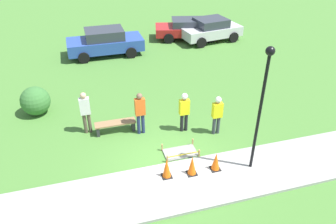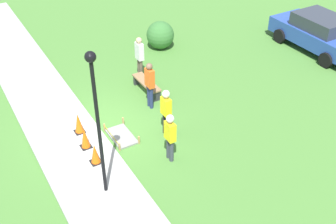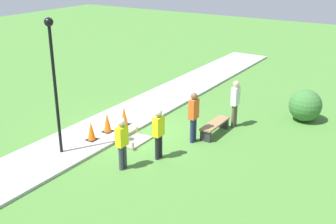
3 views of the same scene
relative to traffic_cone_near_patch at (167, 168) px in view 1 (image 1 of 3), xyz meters
The scene contains 16 objects.
ground_plane 0.82m from the traffic_cone_near_patch, 81.04° to the left, with size 60.00×60.00×0.00m, color #477A33.
sidewalk 0.66m from the traffic_cone_near_patch, 78.06° to the right, with size 28.00×2.33×0.10m.
wet_concrete_patch 1.51m from the traffic_cone_near_patch, 53.34° to the left, with size 1.27×0.76×0.30m.
traffic_cone_near_patch is the anchor object (origin of this frame).
traffic_cone_far_patch 0.87m from the traffic_cone_near_patch, ahead, with size 0.34×0.34×0.73m.
traffic_cone_sidewalk_edge 1.73m from the traffic_cone_near_patch, ahead, with size 0.34×0.34×0.68m.
park_bench 3.48m from the traffic_cone_near_patch, 111.11° to the left, with size 1.65×0.44×0.46m.
worker_supervisor 3.00m from the traffic_cone_near_patch, 60.31° to the left, with size 0.40×0.25×1.74m.
worker_assistant 3.37m from the traffic_cone_near_patch, 37.28° to the left, with size 0.40×0.25×1.70m.
bystander_in_orange_shirt 2.95m from the traffic_cone_near_patch, 95.30° to the left, with size 0.40×0.24×1.83m.
bystander_in_gray_shirt 4.27m from the traffic_cone_near_patch, 123.61° to the left, with size 0.40×0.24×1.84m.
lamppost_near 3.89m from the traffic_cone_near_patch, ahead, with size 0.28×0.28×4.42m.
parked_car_blue 11.90m from the traffic_cone_near_patch, 92.88° to the left, with size 4.61×2.23×1.63m.
parked_car_silver 14.20m from the traffic_cone_near_patch, 61.81° to the left, with size 4.35×2.64×1.54m.
parked_car_red 14.37m from the traffic_cone_near_patch, 68.05° to the left, with size 4.89×2.84×1.39m.
shrub_rounded_near 7.16m from the traffic_cone_near_patch, 127.99° to the left, with size 1.28×1.28×1.28m.
Camera 1 is at (-2.36, -8.65, 7.78)m, focal length 35.00 mm.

